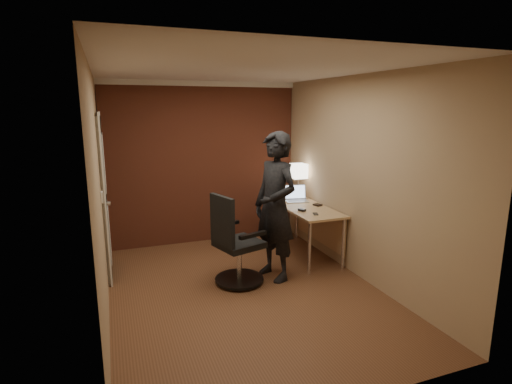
% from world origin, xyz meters
% --- Properties ---
extents(room, '(4.00, 4.00, 4.00)m').
position_xyz_m(room, '(-0.27, 1.54, 1.37)').
color(room, brown).
rests_on(room, ground).
extents(desk, '(0.60, 1.50, 0.73)m').
position_xyz_m(desk, '(1.25, 0.84, 0.60)').
color(desk, tan).
rests_on(desk, ground).
extents(desk_lamp, '(0.22, 0.22, 0.54)m').
position_xyz_m(desk_lamp, '(1.33, 1.32, 1.15)').
color(desk_lamp, silver).
rests_on(desk_lamp, desk).
extents(laptop, '(0.38, 0.32, 0.23)m').
position_xyz_m(laptop, '(1.22, 1.17, 0.79)').
color(laptop, silver).
rests_on(laptop, desk).
extents(mouse, '(0.09, 0.12, 0.03)m').
position_xyz_m(mouse, '(1.03, 0.57, 0.75)').
color(mouse, black).
rests_on(mouse, desk).
extents(phone, '(0.10, 0.13, 0.01)m').
position_xyz_m(phone, '(1.12, 0.36, 0.73)').
color(phone, black).
rests_on(phone, desk).
extents(wallet, '(0.12, 0.13, 0.02)m').
position_xyz_m(wallet, '(1.38, 0.77, 0.74)').
color(wallet, black).
rests_on(wallet, desk).
extents(office_chair, '(0.62, 0.69, 1.10)m').
position_xyz_m(office_chair, '(-0.05, 0.21, 0.48)').
color(office_chair, black).
rests_on(office_chair, ground).
extents(person, '(0.62, 0.77, 1.84)m').
position_xyz_m(person, '(0.48, 0.23, 0.92)').
color(person, black).
rests_on(person, ground).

